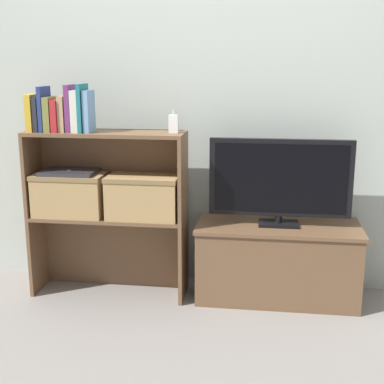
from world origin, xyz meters
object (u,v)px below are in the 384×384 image
(baby_monitor, at_px, (174,124))
(storage_basket_left, at_px, (70,193))
(tv_stand, at_px, (277,261))
(book_mustard, at_px, (33,113))
(book_olive, at_px, (51,114))
(book_plum, at_px, (70,108))
(book_ivory, at_px, (77,111))
(laptop, at_px, (69,172))
(book_charcoal, at_px, (39,114))
(book_teal, at_px, (83,108))
(book_navy, at_px, (44,109))
(tv, at_px, (280,180))
(book_skyblue, at_px, (89,111))
(book_tan, at_px, (64,114))
(storage_basket_right, at_px, (143,195))
(book_crimson, at_px, (58,116))

(baby_monitor, xyz_separation_m, storage_basket_left, (-0.59, -0.01, -0.40))
(tv_stand, height_order, book_mustard, book_mustard)
(book_mustard, relative_size, book_olive, 1.07)
(book_plum, bearing_deg, book_ivory, 0.00)
(book_mustard, distance_m, laptop, 0.38)
(book_olive, relative_size, book_plum, 0.75)
(book_charcoal, bearing_deg, tv_stand, 3.85)
(book_teal, xyz_separation_m, laptop, (-0.10, 0.02, -0.36))
(book_navy, bearing_deg, tv, 3.87)
(tv, height_order, book_mustard, book_mustard)
(tv_stand, distance_m, book_mustard, 1.59)
(book_ivory, bearing_deg, book_mustard, 180.00)
(book_ivory, distance_m, baby_monitor, 0.53)
(book_ivory, distance_m, storage_basket_left, 0.47)
(book_skyblue, bearing_deg, tv, 4.80)
(book_ivory, xyz_separation_m, storage_basket_left, (-0.07, 0.02, -0.46))
(book_tan, bearing_deg, book_olive, 180.00)
(book_charcoal, xyz_separation_m, baby_monitor, (0.74, 0.03, -0.04))
(book_charcoal, distance_m, storage_basket_right, 0.72)
(tv_stand, relative_size, book_crimson, 5.26)
(book_charcoal, height_order, book_crimson, book_charcoal)
(book_charcoal, distance_m, book_navy, 0.04)
(book_teal, distance_m, laptop, 0.37)
(book_charcoal, height_order, book_skyblue, book_skyblue)
(book_crimson, distance_m, book_teal, 0.15)
(book_olive, xyz_separation_m, laptop, (0.08, 0.02, -0.32))
(book_ivory, bearing_deg, book_skyblue, 0.00)
(book_tan, distance_m, storage_basket_right, 0.62)
(storage_basket_left, bearing_deg, book_ivory, -12.40)
(book_tan, bearing_deg, book_teal, 0.00)
(tv_stand, relative_size, book_charcoal, 4.88)
(book_teal, distance_m, book_skyblue, 0.04)
(book_charcoal, relative_size, book_teal, 0.72)
(book_mustard, height_order, baby_monitor, book_mustard)
(tv, height_order, book_teal, book_teal)
(book_charcoal, relative_size, laptop, 0.61)
(book_navy, height_order, book_crimson, book_navy)
(book_mustard, relative_size, book_skyblue, 0.90)
(book_ivory, relative_size, storage_basket_right, 0.56)
(book_crimson, xyz_separation_m, book_teal, (0.14, 0.00, 0.04))
(book_olive, xyz_separation_m, book_ivory, (0.15, 0.00, 0.02))
(tv, height_order, book_charcoal, book_charcoal)
(book_crimson, xyz_separation_m, book_ivory, (0.11, 0.00, 0.03))
(laptop, bearing_deg, book_skyblue, -6.36)
(book_skyblue, bearing_deg, book_teal, 180.00)
(book_mustard, xyz_separation_m, laptop, (0.18, 0.02, -0.33))
(tv_stand, xyz_separation_m, book_ivory, (-1.10, -0.09, 0.84))
(storage_basket_left, height_order, laptop, laptop)
(tv, xyz_separation_m, storage_basket_left, (-1.17, -0.07, -0.09))
(book_charcoal, distance_m, book_crimson, 0.11)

